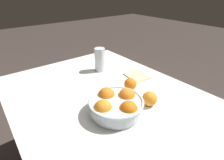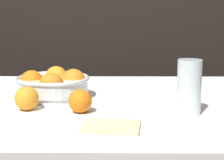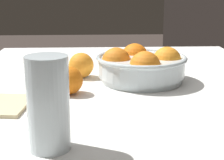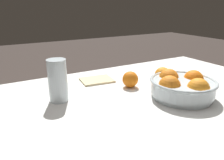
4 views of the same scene
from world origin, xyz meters
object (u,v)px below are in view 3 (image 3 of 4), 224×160
(juice_glass, at_px, (49,109))
(orange_loose_near_bowl, at_px, (81,65))
(orange_loose_front, at_px, (69,80))
(fruit_bowl, at_px, (141,66))

(juice_glass, distance_m, orange_loose_near_bowl, 0.47)
(orange_loose_near_bowl, height_order, orange_loose_front, orange_loose_near_bowl)
(fruit_bowl, bearing_deg, orange_loose_near_bowl, -107.63)
(orange_loose_near_bowl, xyz_separation_m, orange_loose_front, (0.16, -0.02, -0.00))
(fruit_bowl, xyz_separation_m, orange_loose_front, (0.11, -0.19, -0.01))
(fruit_bowl, distance_m, orange_loose_near_bowl, 0.17)
(fruit_bowl, relative_size, orange_loose_near_bowl, 3.46)
(orange_loose_front, bearing_deg, orange_loose_near_bowl, 171.22)
(juice_glass, xyz_separation_m, orange_loose_near_bowl, (-0.47, 0.04, -0.03))
(juice_glass, distance_m, orange_loose_front, 0.31)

